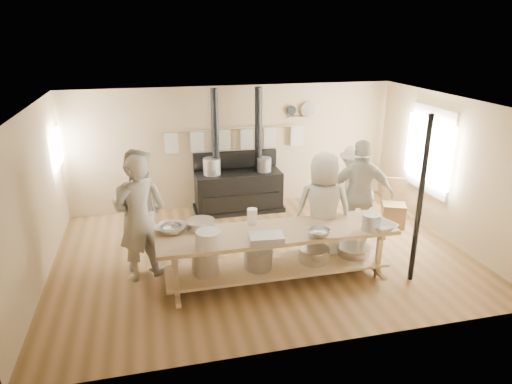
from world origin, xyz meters
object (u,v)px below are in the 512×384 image
at_px(cook_left, 139,211).
at_px(roasting_pan, 266,238).
at_px(stove, 238,187).
at_px(cook_by_window, 351,184).
at_px(prep_table, 277,250).
at_px(chair, 393,212).
at_px(cook_far_left, 138,218).
at_px(cook_center, 323,210).
at_px(cook_right, 360,195).

bearing_deg(cook_left, roasting_pan, 174.13).
distance_m(stove, cook_by_window, 2.37).
xyz_separation_m(prep_table, chair, (2.83, 1.50, -0.24)).
bearing_deg(roasting_pan, cook_by_window, 44.30).
bearing_deg(stove, chair, -28.30).
bearing_deg(cook_far_left, cook_center, 141.98).
xyz_separation_m(prep_table, cook_far_left, (-2.01, 0.62, 0.48)).
height_order(stove, roasting_pan, stove).
distance_m(cook_far_left, chair, 4.97).
height_order(stove, prep_table, stove).
bearing_deg(chair, cook_left, -149.80).
relative_size(cook_far_left, cook_by_window, 1.30).
bearing_deg(cook_far_left, chair, 157.14).
bearing_deg(cook_center, cook_right, -139.43).
xyz_separation_m(cook_far_left, cook_center, (2.88, -0.25, -0.04)).
distance_m(stove, cook_far_left, 3.17).
height_order(cook_left, cook_center, cook_left).
bearing_deg(prep_table, chair, 27.92).
bearing_deg(cook_left, chair, -143.55).
xyz_separation_m(stove, cook_center, (0.87, -2.64, 0.43)).
relative_size(cook_far_left, chair, 2.13).
distance_m(cook_far_left, cook_left, 0.29).
bearing_deg(chair, cook_far_left, -146.46).
height_order(cook_by_window, chair, cook_by_window).
bearing_deg(prep_table, cook_right, 25.82).
bearing_deg(cook_far_left, prep_table, 129.72).
distance_m(prep_table, cook_by_window, 2.92).
bearing_deg(cook_by_window, cook_center, -85.39).
relative_size(prep_table, roasting_pan, 7.51).
height_order(stove, cook_center, stove).
relative_size(stove, cook_center, 1.36).
distance_m(cook_by_window, roasting_pan, 3.32).
bearing_deg(roasting_pan, cook_center, 32.02).
xyz_separation_m(prep_table, roasting_pan, (-0.25, -0.33, 0.38)).
height_order(prep_table, roasting_pan, roasting_pan).
distance_m(prep_table, chair, 3.21).
relative_size(cook_far_left, roasting_pan, 4.16).
bearing_deg(cook_by_window, cook_left, -122.99).
bearing_deg(cook_far_left, cook_right, 150.34).
relative_size(cook_by_window, chair, 1.64).
relative_size(prep_table, chair, 3.84).
bearing_deg(chair, cook_right, -125.57).
xyz_separation_m(cook_left, cook_by_window, (4.12, 1.08, -0.23)).
distance_m(prep_table, cook_right, 2.00).
bearing_deg(stove, cook_left, -133.44).
relative_size(cook_left, chair, 2.14).
bearing_deg(cook_center, chair, -137.89).
distance_m(cook_left, cook_by_window, 4.26).
xyz_separation_m(cook_left, cook_right, (3.75, -0.06, -0.03)).
distance_m(cook_by_window, chair, 0.99).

